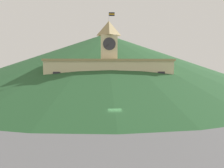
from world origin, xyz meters
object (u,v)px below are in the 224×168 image
street_lamp_far_right (113,91)px  car_blue_van (70,112)px  car_yellow_coupe (172,106)px  pedestrian (100,104)px  street_lamp_far_left (61,91)px  street_lamp_center (156,92)px  car_black_suv (48,109)px

street_lamp_far_right → car_blue_van: bearing=-128.1°
car_yellow_coupe → pedestrian: size_ratio=2.44×
street_lamp_far_left → car_yellow_coupe: (27.31, -4.86, -3.15)m
street_lamp_center → car_blue_van: 24.13m
street_lamp_far_left → street_lamp_center: (24.67, 0.00, -0.36)m
car_blue_van → pedestrian: size_ratio=2.98×
street_lamp_far_left → car_blue_van: bearing=-72.0°
street_lamp_far_left → street_lamp_far_right: (13.45, 0.00, -0.18)m
car_yellow_coupe → street_lamp_far_left: bearing=-4.9°
street_lamp_center → pedestrian: street_lamp_center is taller
car_yellow_coupe → car_blue_van: bearing=22.5°
street_lamp_far_right → car_blue_van: size_ratio=0.93×
pedestrian → street_lamp_far_left: bearing=141.7°
car_blue_van → street_lamp_far_right: bearing=58.7°
street_lamp_far_left → pedestrian: 10.95m
street_lamp_far_left → car_yellow_coupe: street_lamp_far_left is taller
car_black_suv → car_yellow_coupe: size_ratio=1.13×
pedestrian → car_yellow_coupe: bearing=-24.6°
street_lamp_center → car_yellow_coupe: bearing=-61.5°
car_blue_van → car_yellow_coupe: (23.37, 7.26, -0.34)m
street_lamp_far_right → car_black_suv: (-14.96, -7.79, -2.77)m
car_yellow_coupe → pedestrian: (-17.28, 1.48, 0.35)m
street_lamp_far_right → car_yellow_coupe: size_ratio=1.14×
car_black_suv → pedestrian: bearing=-158.3°
street_lamp_center → car_yellow_coupe: 6.19m
street_lamp_center → car_black_suv: bearing=-163.4°
street_lamp_far_right → car_blue_van: (-9.51, -12.12, -2.64)m
street_lamp_center → car_blue_van: size_ratio=0.88×
street_lamp_far_left → car_blue_van: size_ratio=0.99×
car_blue_van → car_black_suv: bearing=148.3°
street_lamp_far_right → car_black_suv: street_lamp_far_right is taller
street_lamp_far_right → car_black_suv: size_ratio=1.00×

